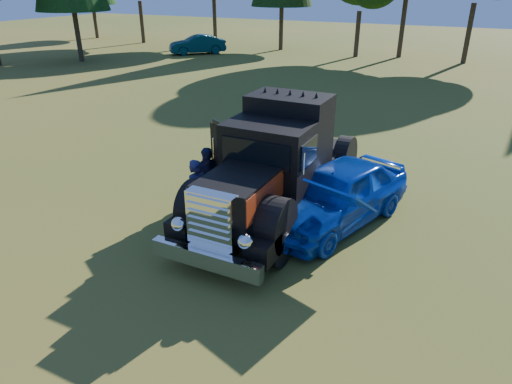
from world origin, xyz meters
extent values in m
plane|color=#3A5619|center=(0.00, 0.00, 0.00)|extent=(120.00, 120.00, 0.00)
cylinder|color=#2D2116|center=(-32.00, 30.00, 2.16)|extent=(0.36, 0.36, 4.32)
cylinder|color=#2D2116|center=(-25.00, 29.00, 1.89)|extent=(0.36, 0.36, 3.78)
cylinder|color=#2D2116|center=(-18.00, 31.00, 1.98)|extent=(0.36, 0.36, 3.96)
cylinder|color=#2D2116|center=(-11.00, 30.50, 2.34)|extent=(0.36, 0.36, 4.68)
cylinder|color=#2D2116|center=(-4.00, 29.50, 1.71)|extent=(0.36, 0.36, 3.42)
cylinder|color=#2D2116|center=(4.00, 30.00, 2.07)|extent=(0.36, 0.36, 4.14)
cylinder|color=#2D2116|center=(-22.00, 18.00, 2.34)|extent=(0.36, 0.36, 4.68)
cylinder|color=#2D2116|center=(-0.83, 30.73, 2.25)|extent=(0.36, 0.36, 4.49)
cylinder|color=black|center=(0.29, -0.22, 0.55)|extent=(0.32, 1.10, 1.10)
cylinder|color=black|center=(2.39, -0.22, 0.55)|extent=(0.32, 1.10, 1.10)
cylinder|color=black|center=(0.29, 4.58, 0.55)|extent=(0.32, 1.10, 1.10)
cylinder|color=black|center=(2.39, 4.58, 0.55)|extent=(0.32, 1.10, 1.10)
cylinder|color=black|center=(0.62, 4.58, 0.55)|extent=(0.32, 1.10, 1.10)
cylinder|color=black|center=(2.06, 4.58, 0.55)|extent=(0.32, 1.10, 1.10)
cube|color=black|center=(1.34, 2.38, 0.62)|extent=(1.60, 6.40, 0.28)
cube|color=white|center=(1.34, -1.47, 0.55)|extent=(2.50, 0.22, 0.36)
cube|color=white|center=(1.34, -1.17, 1.25)|extent=(1.05, 0.30, 1.30)
cube|color=black|center=(1.34, -0.12, 1.30)|extent=(1.35, 1.80, 1.10)
cube|color=maroon|center=(0.65, -0.12, 1.50)|extent=(0.02, 1.80, 0.60)
cube|color=maroon|center=(2.03, -0.12, 1.50)|extent=(0.02, 1.80, 0.60)
cylinder|color=black|center=(0.39, -0.22, 0.95)|extent=(0.55, 1.24, 1.24)
cylinder|color=black|center=(2.29, -0.22, 0.95)|extent=(0.55, 1.24, 1.24)
sphere|color=white|center=(0.56, -1.24, 1.05)|extent=(0.32, 0.32, 0.32)
sphere|color=white|center=(2.12, -1.24, 1.05)|extent=(0.32, 0.32, 0.32)
cube|color=black|center=(1.34, 1.43, 1.55)|extent=(2.05, 1.30, 2.10)
cube|color=black|center=(1.34, 0.76, 2.05)|extent=(1.70, 0.05, 0.65)
cube|color=black|center=(1.34, 2.73, 1.75)|extent=(2.05, 1.30, 2.50)
cube|color=black|center=(1.34, 4.38, 0.95)|extent=(2.00, 2.00, 0.35)
cube|color=black|center=(-0.17, 1.80, 1.45)|extent=(0.99, 0.60, 1.50)
cube|color=maroon|center=(-0.19, 1.85, 1.30)|extent=(0.75, 0.44, 0.75)
imported|color=#0838AE|center=(2.91, 2.17, 0.78)|extent=(3.17, 4.95, 1.57)
cube|color=#0838AE|center=(3.43, 0.56, 1.55)|extent=(1.52, 1.28, 0.67)
imported|color=#1C2943|center=(-0.06, 0.45, 0.89)|extent=(0.61, 0.75, 1.77)
imported|color=#1A1B3E|center=(-0.58, 1.78, 0.78)|extent=(0.96, 0.90, 1.57)
imported|color=#0A3C3D|center=(-16.18, 25.11, 0.75)|extent=(4.37, 4.32, 1.50)
camera|label=1|loc=(5.69, -7.94, 5.66)|focal=32.00mm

